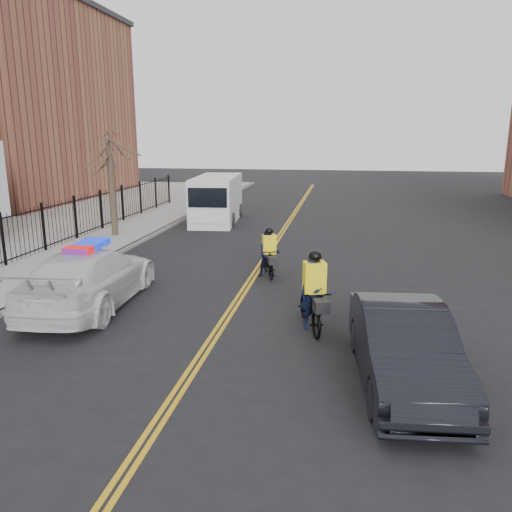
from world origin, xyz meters
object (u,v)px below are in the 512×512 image
(police_cruiser, at_px, (90,277))
(cargo_van, at_px, (216,200))
(cyclist_far, at_px, (269,257))
(dark_sedan, at_px, (404,346))
(cyclist_near, at_px, (314,302))

(police_cruiser, xyz_separation_m, cargo_van, (0.01, 14.42, 0.39))
(cyclist_far, bearing_deg, dark_sedan, -81.76)
(cargo_van, relative_size, cyclist_near, 2.84)
(police_cruiser, height_order, cyclist_near, cyclist_near)
(police_cruiser, height_order, dark_sedan, police_cruiser)
(cargo_van, bearing_deg, police_cruiser, -95.32)
(dark_sedan, distance_m, cyclist_far, 7.96)
(police_cruiser, distance_m, dark_sedan, 8.80)
(dark_sedan, bearing_deg, cyclist_near, 121.04)
(dark_sedan, relative_size, cyclist_near, 2.16)
(dark_sedan, relative_size, cyclist_far, 2.67)
(police_cruiser, relative_size, cyclist_near, 2.70)
(cargo_van, distance_m, cyclist_far, 11.51)
(cargo_van, bearing_deg, cyclist_near, -72.58)
(dark_sedan, height_order, cargo_van, cargo_van)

